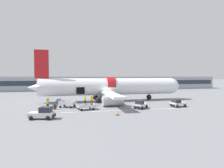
% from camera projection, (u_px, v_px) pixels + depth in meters
% --- Properties ---
extents(ground_plane, '(500.00, 500.00, 0.00)m').
position_uv_depth(ground_plane, '(110.00, 103.00, 35.60)').
color(ground_plane, slate).
extents(apron_marking_line, '(22.09, 0.81, 0.01)m').
position_uv_depth(apron_marking_line, '(131.00, 110.00, 28.30)').
color(apron_marking_line, silver).
rests_on(apron_marking_line, ground_plane).
extents(terminal_strip, '(109.15, 11.07, 5.36)m').
position_uv_depth(terminal_strip, '(91.00, 83.00, 72.60)').
color(terminal_strip, '#9EA3AD').
rests_on(terminal_strip, ground_plane).
extents(airplane, '(33.72, 25.96, 10.85)m').
position_uv_depth(airplane, '(108.00, 87.00, 38.57)').
color(airplane, white).
rests_on(airplane, ground_plane).
extents(baggage_tug_lead, '(2.77, 2.61, 1.44)m').
position_uv_depth(baggage_tug_lead, '(140.00, 105.00, 29.60)').
color(baggage_tug_lead, white).
rests_on(baggage_tug_lead, ground_plane).
extents(baggage_tug_mid, '(3.43, 2.32, 1.55)m').
position_uv_depth(baggage_tug_mid, '(43.00, 114.00, 22.39)').
color(baggage_tug_mid, silver).
rests_on(baggage_tug_mid, ground_plane).
extents(baggage_tug_rear, '(2.65, 2.26, 1.42)m').
position_uv_depth(baggage_tug_rear, '(178.00, 103.00, 31.22)').
color(baggage_tug_rear, silver).
rests_on(baggage_tug_rear, ground_plane).
extents(baggage_cart_loading, '(3.68, 2.63, 1.14)m').
position_uv_depth(baggage_cart_loading, '(68.00, 104.00, 30.75)').
color(baggage_cart_loading, silver).
rests_on(baggage_cart_loading, ground_plane).
extents(baggage_cart_queued, '(3.81, 2.44, 0.98)m').
position_uv_depth(baggage_cart_queued, '(87.00, 107.00, 28.54)').
color(baggage_cart_queued, silver).
rests_on(baggage_cart_queued, ground_plane).
extents(ground_crew_loader_a, '(0.43, 0.59, 1.70)m').
position_uv_depth(ground_crew_loader_a, '(48.00, 102.00, 31.02)').
color(ground_crew_loader_a, black).
rests_on(ground_crew_loader_a, ground_plane).
extents(ground_crew_loader_b, '(0.55, 0.63, 1.84)m').
position_uv_depth(ground_crew_loader_b, '(85.00, 100.00, 33.71)').
color(ground_crew_loader_b, '#1E2338').
rests_on(ground_crew_loader_b, ground_plane).
extents(ground_crew_driver, '(0.56, 0.56, 1.73)m').
position_uv_depth(ground_crew_driver, '(47.00, 103.00, 29.47)').
color(ground_crew_driver, '#1E2338').
rests_on(ground_crew_driver, ground_plane).
extents(ground_crew_supervisor, '(0.63, 0.51, 1.80)m').
position_uv_depth(ground_crew_supervisor, '(92.00, 100.00, 32.97)').
color(ground_crew_supervisor, '#2D2D33').
rests_on(ground_crew_supervisor, ground_plane).
extents(suitcase_on_tarmac_upright, '(0.33, 0.25, 0.80)m').
position_uv_depth(suitcase_on_tarmac_upright, '(55.00, 107.00, 28.82)').
color(suitcase_on_tarmac_upright, '#4C1E1E').
rests_on(suitcase_on_tarmac_upright, ground_plane).
extents(safety_cone_nose, '(0.50, 0.50, 0.62)m').
position_uv_depth(safety_cone_nose, '(176.00, 98.00, 41.03)').
color(safety_cone_nose, black).
rests_on(safety_cone_nose, ground_plane).
extents(safety_cone_engine_left, '(0.53, 0.53, 0.64)m').
position_uv_depth(safety_cone_engine_left, '(117.00, 113.00, 24.54)').
color(safety_cone_engine_left, black).
rests_on(safety_cone_engine_left, ground_plane).
extents(safety_cone_wingtip, '(0.50, 0.50, 0.61)m').
position_uv_depth(safety_cone_wingtip, '(124.00, 104.00, 33.16)').
color(safety_cone_wingtip, black).
rests_on(safety_cone_wingtip, ground_plane).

